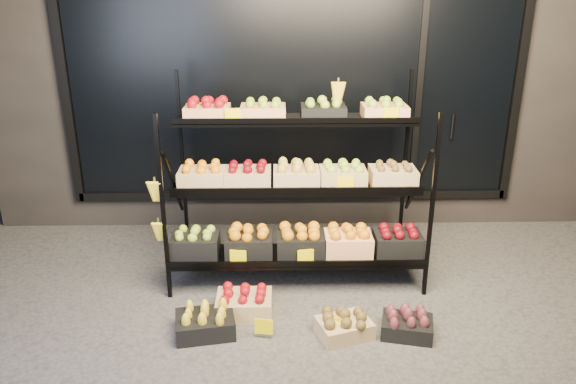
{
  "coord_description": "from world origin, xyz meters",
  "views": [
    {
      "loc": [
        -0.16,
        -3.76,
        2.39
      ],
      "look_at": [
        -0.07,
        0.55,
        0.75
      ],
      "focal_mm": 35.0,
      "sensor_mm": 36.0,
      "label": 1
    }
  ],
  "objects_px": {
    "floor_crate_left": "(244,302)",
    "floor_crate_midright": "(344,325)",
    "display_rack": "(295,186)",
    "floor_crate_midleft": "(205,322)"
  },
  "relations": [
    {
      "from": "floor_crate_left",
      "to": "display_rack",
      "type": "bearing_deg",
      "value": 58.63
    },
    {
      "from": "floor_crate_midleft",
      "to": "floor_crate_midright",
      "type": "height_order",
      "value": "floor_crate_midleft"
    },
    {
      "from": "floor_crate_midleft",
      "to": "floor_crate_midright",
      "type": "bearing_deg",
      "value": -12.95
    },
    {
      "from": "display_rack",
      "to": "floor_crate_left",
      "type": "height_order",
      "value": "display_rack"
    },
    {
      "from": "floor_crate_midleft",
      "to": "floor_crate_midright",
      "type": "relative_size",
      "value": 1.06
    },
    {
      "from": "floor_crate_midleft",
      "to": "display_rack",
      "type": "bearing_deg",
      "value": 43.78
    },
    {
      "from": "display_rack",
      "to": "floor_crate_midleft",
      "type": "relative_size",
      "value": 4.74
    },
    {
      "from": "floor_crate_left",
      "to": "floor_crate_midright",
      "type": "bearing_deg",
      "value": -22.83
    },
    {
      "from": "floor_crate_left",
      "to": "floor_crate_midright",
      "type": "relative_size",
      "value": 0.97
    },
    {
      "from": "display_rack",
      "to": "floor_crate_left",
      "type": "relative_size",
      "value": 5.2
    }
  ]
}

